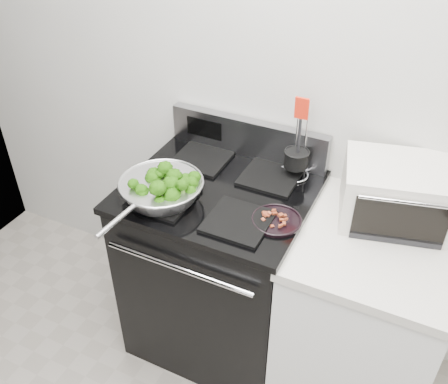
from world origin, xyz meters
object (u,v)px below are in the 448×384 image
Objects in this scene: skillet at (161,188)px; toaster_oven at (398,193)px; utensil_holder at (296,163)px; bacon_plate at (277,218)px; gas_range at (220,266)px.

toaster_oven reaches higher than skillet.
utensil_holder reaches higher than toaster_oven.
skillet reaches higher than bacon_plate.
gas_range is 0.58m from bacon_plate.
gas_range reaches higher than skillet.
utensil_holder is (-0.04, 0.33, 0.05)m from bacon_plate.
utensil_holder is (0.44, 0.40, 0.01)m from skillet.
bacon_plate is (0.30, -0.10, 0.48)m from gas_range.
bacon_plate is 0.41× the size of toaster_oven.
gas_range is at bearing 49.13° from skillet.
toaster_oven is (0.40, 0.26, 0.07)m from bacon_plate.
skillet is 0.49m from bacon_plate.
gas_range is at bearing 161.03° from bacon_plate.
utensil_holder is 0.44m from toaster_oven.
gas_range is at bearing 179.17° from toaster_oven.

